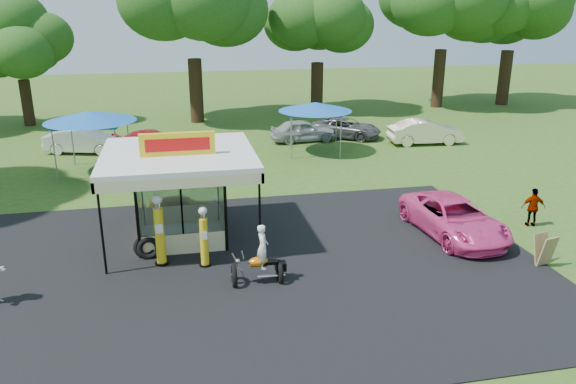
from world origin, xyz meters
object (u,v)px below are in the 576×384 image
Objects in this scene: motorcycle at (261,260)px; spectator_east_b at (533,207)px; gas_station_kiosk at (181,194)px; bg_car_c at (303,130)px; gas_pump_right at (204,238)px; bg_car_b at (154,141)px; tent_east at (315,107)px; gas_pump_left at (160,232)px; bg_car_d at (346,128)px; tent_west at (90,117)px; a_frame_sign at (545,250)px; pink_sedan at (454,218)px; bg_car_e at (425,132)px; kiosk_car at (181,207)px; bg_car_a at (84,140)px.

spectator_east_b is at bearing 14.23° from motorcycle.
gas_station_kiosk reaches higher than bg_car_c.
gas_pump_right reaches higher than bg_car_b.
gas_pump_left is at bearing -122.78° from tent_east.
motorcycle is 18.16m from bg_car_b.
bg_car_d is 0.99× the size of tent_west.
a_frame_sign is 0.24× the size of tent_west.
a_frame_sign is at bearing -169.20° from bg_car_b.
motorcycle reaches higher than a_frame_sign.
pink_sedan is 18.65m from tent_west.
bg_car_c is at bearing 66.70° from gas_pump_right.
gas_station_kiosk is 19.61m from bg_car_e.
kiosk_car is 0.68× the size of bg_car_c.
bg_car_d is (11.75, 17.02, -0.58)m from gas_pump_left.
bg_car_c is 0.90× the size of bg_car_d.
bg_car_a is at bearing 127.25° from bg_car_d.
kiosk_car is at bearing 90.00° from gas_station_kiosk.
bg_car_e is (20.69, -1.95, 0.01)m from bg_car_a.
kiosk_car is 0.62× the size of bg_car_a.
bg_car_a is (-4.58, 16.30, -0.47)m from gas_pump_left.
bg_car_d is (3.01, 0.47, -0.07)m from bg_car_c.
pink_sedan is (10.10, -3.98, 0.23)m from kiosk_car.
kiosk_car is 0.62× the size of bg_car_b.
gas_pump_left reaches higher than bg_car_a.
kiosk_car is 9.13m from tent_west.
motorcycle is 0.45× the size of tent_west.
a_frame_sign is 0.24× the size of bg_car_b.
a_frame_sign is at bearing -120.51° from kiosk_car.
pink_sedan reaches higher than bg_car_d.
tent_east is at bearing 94.71° from pink_sedan.
bg_car_a is at bearing 119.29° from a_frame_sign.
bg_car_a is at bearing 114.14° from motorcycle.
spectator_east_b is (3.52, 0.25, 0.07)m from pink_sedan.
gas_pump_right is 0.47× the size of tent_west.
bg_car_b is at bearing 92.06° from gas_pump_left.
gas_station_kiosk is 1.26× the size of tent_east.
bg_car_d is 16.18m from tent_west.
spectator_east_b is 14.28m from tent_east.
gas_pump_right reaches higher than bg_car_d.
gas_station_kiosk is 2.37m from gas_pump_left.
bg_car_a is at bearing 86.22° from bg_car_c.
pink_sedan is at bearing -39.09° from tent_west.
tent_west is (-15.24, -4.96, 2.28)m from bg_car_d.
tent_east is (8.00, 9.26, 2.23)m from kiosk_car.
tent_west is at bearing 142.74° from bg_car_d.
bg_car_d is at bearing 53.56° from gas_station_kiosk.
bg_car_c reaches higher than bg_car_b.
motorcycle is at bearing -110.02° from tent_east.
tent_west reaches higher than bg_car_d.
tent_west is (-19.60, -2.28, 2.16)m from bg_car_e.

